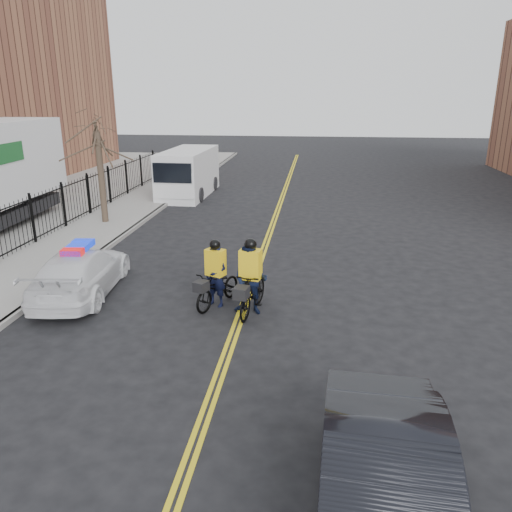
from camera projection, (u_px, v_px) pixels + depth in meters
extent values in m
plane|color=black|center=(235.00, 333.00, 12.55)|extent=(120.00, 120.00, 0.00)
cube|color=yellow|center=(264.00, 242.00, 20.10)|extent=(0.10, 60.00, 0.01)
cube|color=yellow|center=(268.00, 242.00, 20.08)|extent=(0.10, 60.00, 0.01)
cube|color=gray|center=(89.00, 235.00, 20.92)|extent=(3.00, 60.00, 0.15)
cube|color=gray|center=(123.00, 236.00, 20.75)|extent=(0.20, 60.00, 0.15)
cylinder|color=#392E22|center=(101.00, 178.00, 22.18)|extent=(0.28, 0.28, 4.00)
imported|color=white|center=(81.00, 272.00, 14.77)|extent=(2.43, 4.93, 1.38)
cube|color=#0C26CC|center=(78.00, 247.00, 14.53)|extent=(0.71, 1.32, 0.16)
imported|color=black|center=(386.00, 494.00, 6.45)|extent=(1.97, 4.97, 1.61)
cube|color=silver|center=(189.00, 173.00, 29.05)|extent=(2.39, 6.21, 2.63)
cube|color=silver|center=(175.00, 185.00, 26.59)|extent=(2.25, 0.95, 1.37)
cube|color=black|center=(172.00, 173.00, 25.94)|extent=(2.06, 0.15, 1.03)
cylinder|color=black|center=(162.00, 194.00, 27.75)|extent=(0.30, 0.81, 0.80)
cylinder|color=black|center=(200.00, 195.00, 27.47)|extent=(0.30, 0.81, 0.80)
cylinder|color=black|center=(180.00, 183.00, 31.20)|extent=(0.30, 0.81, 0.80)
cylinder|color=black|center=(214.00, 183.00, 30.91)|extent=(0.30, 0.81, 0.80)
cylinder|color=black|center=(31.00, 199.00, 25.20)|extent=(0.14, 0.14, 1.24)
imported|color=black|center=(216.00, 288.00, 14.04)|extent=(1.43, 2.08, 1.04)
imported|color=black|center=(216.00, 276.00, 13.92)|extent=(0.77, 0.65, 1.78)
cube|color=yellow|center=(215.00, 262.00, 13.80)|extent=(0.60, 0.52, 0.75)
sphere|color=black|center=(215.00, 245.00, 13.64)|extent=(0.30, 0.30, 0.30)
cube|color=black|center=(201.00, 286.00, 13.39)|extent=(0.44, 0.47, 0.28)
imported|color=black|center=(251.00, 291.00, 13.52)|extent=(0.97, 2.17, 1.26)
imported|color=black|center=(251.00, 279.00, 13.41)|extent=(1.06, 0.90, 1.94)
cube|color=yellow|center=(251.00, 264.00, 13.28)|extent=(0.61, 0.47, 0.82)
sphere|color=black|center=(250.00, 244.00, 13.11)|extent=(0.33, 0.33, 0.33)
cube|color=black|center=(241.00, 293.00, 12.76)|extent=(0.42, 0.46, 0.30)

